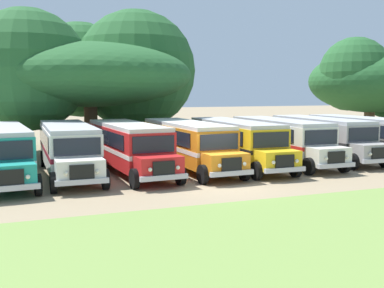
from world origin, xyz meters
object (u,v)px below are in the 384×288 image
at_px(parked_bus_slot_1, 2,150).
at_px(parked_bus_slot_2, 68,147).
at_px(parked_bus_slot_3, 129,145).
at_px(parked_bus_slot_4, 188,142).
at_px(parked_bus_slot_8, 363,134).
at_px(broad_shade_tree, 92,72).
at_px(parked_bus_slot_5, 236,141).
at_px(parked_bus_slot_7, 322,136).
at_px(parked_bus_slot_6, 281,138).
at_px(secondary_tree, 368,81).

bearing_deg(parked_bus_slot_1, parked_bus_slot_2, 90.95).
bearing_deg(parked_bus_slot_3, parked_bus_slot_4, 84.84).
height_order(parked_bus_slot_8, broad_shade_tree, broad_shade_tree).
bearing_deg(parked_bus_slot_8, parked_bus_slot_5, -88.69).
distance_m(parked_bus_slot_4, parked_bus_slot_7, 10.35).
height_order(parked_bus_slot_5, parked_bus_slot_6, same).
xyz_separation_m(parked_bus_slot_3, parked_bus_slot_8, (17.40, 0.39, 0.00)).
relative_size(parked_bus_slot_5, secondary_tree, 0.85).
height_order(parked_bus_slot_2, parked_bus_slot_7, same).
distance_m(parked_bus_slot_3, parked_bus_slot_8, 17.40).
relative_size(parked_bus_slot_1, parked_bus_slot_5, 1.01).
distance_m(broad_shade_tree, secondary_tree, 26.64).
bearing_deg(parked_bus_slot_4, broad_shade_tree, -162.74).
height_order(parked_bus_slot_4, parked_bus_slot_8, same).
bearing_deg(parked_bus_slot_3, parked_bus_slot_6, 86.81).
xyz_separation_m(parked_bus_slot_3, parked_bus_slot_4, (3.64, -0.10, 0.00)).
xyz_separation_m(parked_bus_slot_5, parked_bus_slot_7, (7.07, 0.78, 0.00)).
distance_m(parked_bus_slot_8, broad_shade_tree, 21.29).
xyz_separation_m(parked_bus_slot_2, parked_bus_slot_4, (7.05, -0.42, 0.00)).
bearing_deg(secondary_tree, parked_bus_slot_8, -132.16).
relative_size(parked_bus_slot_1, parked_bus_slot_7, 1.01).
xyz_separation_m(parked_bus_slot_1, parked_bus_slot_7, (20.83, 0.63, 0.00)).
bearing_deg(parked_bus_slot_1, parked_bus_slot_4, 85.00).
bearing_deg(broad_shade_tree, parked_bus_slot_8, -31.27).
height_order(parked_bus_slot_4, parked_bus_slot_5, same).
distance_m(parked_bus_slot_2, parked_bus_slot_3, 3.42).
xyz_separation_m(parked_bus_slot_1, parked_bus_slot_4, (10.50, -0.08, 0.00)).
xyz_separation_m(parked_bus_slot_1, parked_bus_slot_2, (3.46, 0.33, 0.00)).
relative_size(parked_bus_slot_5, parked_bus_slot_6, 1.00).
relative_size(parked_bus_slot_6, parked_bus_slot_7, 1.00).
bearing_deg(parked_bus_slot_1, secondary_tree, 102.55).
height_order(parked_bus_slot_3, parked_bus_slot_8, same).
xyz_separation_m(parked_bus_slot_1, parked_bus_slot_8, (24.27, 0.41, 0.00)).
distance_m(parked_bus_slot_3, parked_bus_slot_4, 3.64).
bearing_deg(secondary_tree, parked_bus_slot_7, -142.14).
distance_m(parked_bus_slot_7, secondary_tree, 16.12).
bearing_deg(parked_bus_slot_1, parked_bus_slot_7, 87.19).
distance_m(parked_bus_slot_2, parked_bus_slot_4, 7.06).
xyz_separation_m(parked_bus_slot_4, parked_bus_slot_5, (3.26, -0.06, 0.00)).
distance_m(parked_bus_slot_6, broad_shade_tree, 16.10).
xyz_separation_m(parked_bus_slot_5, parked_bus_slot_8, (10.51, 0.55, 0.00)).
relative_size(broad_shade_tree, secondary_tree, 1.41).
bearing_deg(parked_bus_slot_7, parked_bus_slot_8, 87.69).
relative_size(parked_bus_slot_3, parked_bus_slot_6, 1.01).
bearing_deg(parked_bus_slot_4, parked_bus_slot_7, 91.72).
bearing_deg(parked_bus_slot_2, parked_bus_slot_8, 90.15).
bearing_deg(parked_bus_slot_8, parked_bus_slot_3, -90.42).
bearing_deg(broad_shade_tree, parked_bus_slot_2, -105.72).
relative_size(parked_bus_slot_3, parked_bus_slot_5, 1.01).
bearing_deg(parked_bus_slot_3, secondary_tree, 107.59).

